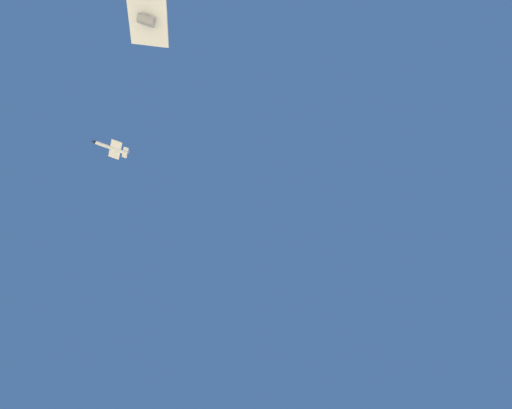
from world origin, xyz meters
TOP-DOWN VIEW (x-y plane):
  - chase_jet_trailing at (70.97, 71.19)m, footprint 12.53×13.12m

SIDE VIEW (x-z plane):
  - chase_jet_trailing at x=70.97m, z-range 137.28..141.28m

